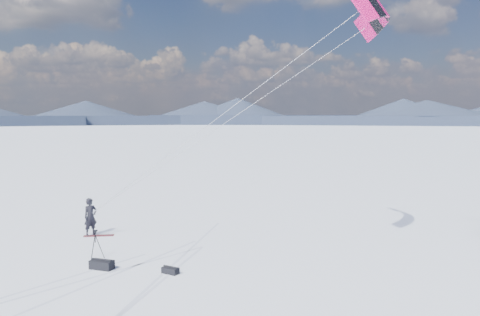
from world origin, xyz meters
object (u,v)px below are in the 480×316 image
at_px(tripod, 95,240).
at_px(gear_bag_b, 170,270).
at_px(snowboard, 99,236).
at_px(snowkiter, 91,235).
at_px(gear_bag_a, 102,264).

bearing_deg(tripod, gear_bag_b, -44.19).
relative_size(snowboard, gear_bag_b, 2.15).
bearing_deg(tripod, snowkiter, 94.56).
height_order(tripod, gear_bag_a, tripod).
bearing_deg(gear_bag_b, tripod, -179.45).
distance_m(snowkiter, tripod, 4.35).
relative_size(snowboard, gear_bag_a, 1.57).
height_order(snowboard, gear_bag_b, gear_bag_b).
xyz_separation_m(snowboard, tripod, (2.34, -3.27, 0.81)).
relative_size(snowkiter, gear_bag_b, 2.77).
bearing_deg(gear_bag_a, gear_bag_b, 7.24).
bearing_deg(gear_bag_b, snowkiter, 159.23).
distance_m(snowboard, gear_bag_b, 7.38).
distance_m(gear_bag_a, gear_bag_b, 2.91).
relative_size(snowkiter, gear_bag_a, 2.03).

